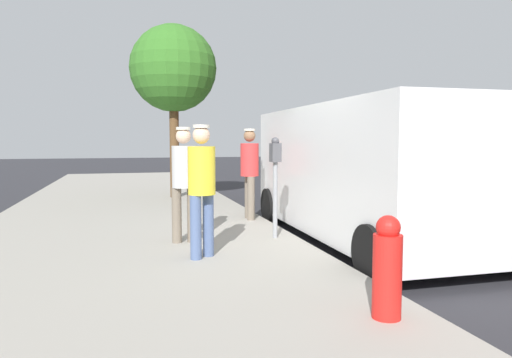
{
  "coord_description": "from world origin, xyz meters",
  "views": [
    {
      "loc": [
        3.5,
        6.09,
        1.62
      ],
      "look_at": [
        1.65,
        -0.58,
        1.05
      ],
      "focal_mm": 32.88,
      "sensor_mm": 36.0,
      "label": 1
    }
  ],
  "objects": [
    {
      "name": "pedestrian_in_yellow",
      "position": [
        2.6,
        0.32,
        1.1
      ],
      "size": [
        0.34,
        0.34,
        1.66
      ],
      "color": "#4C608C",
      "rests_on": "sidewalk_slab"
    },
    {
      "name": "ground_plane",
      "position": [
        0.0,
        0.0,
        0.0
      ],
      "size": [
        80.0,
        80.0,
        0.0
      ],
      "primitive_type": "plane",
      "color": "#2D2D33"
    },
    {
      "name": "pedestrian_in_red",
      "position": [
        1.29,
        -2.34,
        1.12
      ],
      "size": [
        0.34,
        0.36,
        1.69
      ],
      "color": "#726656",
      "rests_on": "sidewalk_slab"
    },
    {
      "name": "pedestrian_in_gray",
      "position": [
        2.71,
        -0.63,
        1.1
      ],
      "size": [
        0.36,
        0.34,
        1.66
      ],
      "color": "#726656",
      "rests_on": "sidewalk_slab"
    },
    {
      "name": "parked_van",
      "position": [
        -0.15,
        -0.63,
        1.15
      ],
      "size": [
        2.18,
        5.23,
        2.15
      ],
      "color": "white",
      "rests_on": "ground"
    },
    {
      "name": "sidewalk_slab",
      "position": [
        3.5,
        0.0,
        0.07
      ],
      "size": [
        5.0,
        32.0,
        0.15
      ],
      "primitive_type": "cube",
      "color": "#9E998E",
      "rests_on": "ground"
    },
    {
      "name": "street_tree",
      "position": [
        2.29,
        -6.19,
        3.43
      ],
      "size": [
        2.21,
        2.21,
        4.42
      ],
      "color": "brown",
      "rests_on": "sidewalk_slab"
    },
    {
      "name": "parking_meter_near",
      "position": [
        1.35,
        -0.58,
        1.18
      ],
      "size": [
        0.14,
        0.18,
        1.52
      ],
      "color": "gray",
      "rests_on": "sidewalk_slab"
    },
    {
      "name": "fire_hydrant",
      "position": [
        1.45,
        2.74,
        0.57
      ],
      "size": [
        0.24,
        0.24,
        0.86
      ],
      "color": "red",
      "rests_on": "sidewalk_slab"
    }
  ]
}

